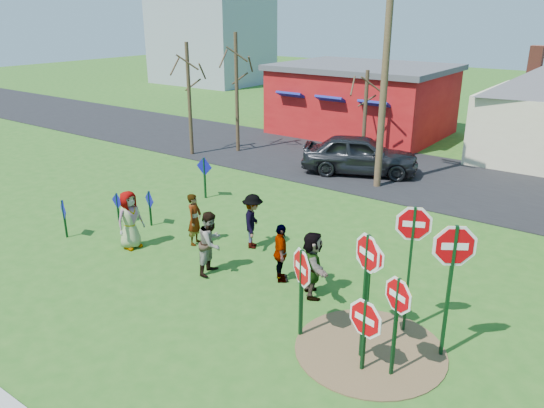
{
  "coord_description": "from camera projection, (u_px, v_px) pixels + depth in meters",
  "views": [
    {
      "loc": [
        8.42,
        -9.89,
        6.8
      ],
      "look_at": [
        0.03,
        1.59,
        1.58
      ],
      "focal_mm": 35.0,
      "sensor_mm": 36.0,
      "label": 1
    }
  ],
  "objects": [
    {
      "name": "bare_tree_west",
      "position": [
        189.0,
        83.0,
        25.25
      ],
      "size": [
        1.8,
        1.8,
        5.4
      ],
      "color": "#382819",
      "rests_on": "ground"
    },
    {
      "name": "stop_sign_d",
      "position": [
        453.0,
        258.0,
        10.33
      ],
      "size": [
        0.99,
        0.66,
        3.09
      ],
      "rotation": [
        0.0,
        0.0,
        0.58
      ],
      "color": "#0E3518",
      "rests_on": "ground"
    },
    {
      "name": "stop_sign_e",
      "position": [
        365.0,
        323.0,
        10.26
      ],
      "size": [
        1.06,
        0.28,
        1.73
      ],
      "rotation": [
        0.0,
        0.0,
        -0.24
      ],
      "color": "#0E3518",
      "rests_on": "ground"
    },
    {
      "name": "ground",
      "position": [
        237.0,
        274.0,
        14.5
      ],
      "size": [
        120.0,
        120.0,
        0.0
      ],
      "primitive_type": "plane",
      "color": "#265D1A",
      "rests_on": "ground"
    },
    {
      "name": "person_e",
      "position": [
        281.0,
        253.0,
        13.88
      ],
      "size": [
        0.91,
        0.97,
        1.61
      ],
      "primitive_type": "imported",
      "rotation": [
        0.0,
        0.0,
        2.28
      ],
      "color": "#432854",
      "rests_on": "ground"
    },
    {
      "name": "stop_sign_f",
      "position": [
        397.0,
        303.0,
        9.93
      ],
      "size": [
        0.89,
        0.44,
        2.28
      ],
      "rotation": [
        0.0,
        0.0,
        -0.45
      ],
      "color": "#0E3518",
      "rests_on": "ground"
    },
    {
      "name": "stop_sign_g",
      "position": [
        370.0,
        267.0,
        11.3
      ],
      "size": [
        0.93,
        0.09,
        2.34
      ],
      "rotation": [
        0.0,
        0.0,
        -0.08
      ],
      "color": "#0E3518",
      "rests_on": "ground"
    },
    {
      "name": "blue_diamond_c",
      "position": [
        150.0,
        204.0,
        17.5
      ],
      "size": [
        0.6,
        0.2,
        1.23
      ],
      "rotation": [
        0.0,
        0.0,
        -0.3
      ],
      "color": "#0E3518",
      "rests_on": "ground"
    },
    {
      "name": "person_c",
      "position": [
        211.0,
        243.0,
        14.29
      ],
      "size": [
        0.85,
        0.99,
        1.78
      ],
      "primitive_type": "imported",
      "rotation": [
        0.0,
        0.0,
        1.79
      ],
      "color": "brown",
      "rests_on": "ground"
    },
    {
      "name": "person_a",
      "position": [
        130.0,
        220.0,
        15.83
      ],
      "size": [
        0.62,
        0.91,
        1.8
      ],
      "primitive_type": "imported",
      "rotation": [
        0.0,
        0.0,
        1.51
      ],
      "color": "#4D649B",
      "rests_on": "ground"
    },
    {
      "name": "stop_sign_a",
      "position": [
        302.0,
        275.0,
        11.25
      ],
      "size": [
        0.97,
        0.63,
        2.24
      ],
      "rotation": [
        0.0,
        0.0,
        -0.57
      ],
      "color": "#0E3518",
      "rests_on": "ground"
    },
    {
      "name": "dirt_patch",
      "position": [
        370.0,
        350.0,
        11.25
      ],
      "size": [
        3.2,
        3.2,
        0.03
      ],
      "primitive_type": "cylinder",
      "color": "brown",
      "rests_on": "ground"
    },
    {
      "name": "person_f",
      "position": [
        312.0,
        264.0,
        13.13
      ],
      "size": [
        1.45,
        1.54,
        1.73
      ],
      "primitive_type": "imported",
      "rotation": [
        0.0,
        0.0,
        2.3
      ],
      "color": "#1C4C32",
      "rests_on": "ground"
    },
    {
      "name": "blue_diamond_b",
      "position": [
        117.0,
        204.0,
        17.85
      ],
      "size": [
        0.57,
        0.06,
        1.04
      ],
      "rotation": [
        0.0,
        0.0,
        -0.08
      ],
      "color": "#0E3518",
      "rests_on": "ground"
    },
    {
      "name": "utility_pole",
      "position": [
        385.0,
        70.0,
        20.04
      ],
      "size": [
        2.16,
        0.37,
        8.84
      ],
      "rotation": [
        0.0,
        0.0,
        -0.12
      ],
      "color": "#4C3823",
      "rests_on": "ground"
    },
    {
      "name": "distant_building",
      "position": [
        211.0,
        40.0,
        51.37
      ],
      "size": [
        10.0,
        8.0,
        8.0
      ],
      "primitive_type": "cube",
      "color": "#8C939E",
      "rests_on": "ground"
    },
    {
      "name": "bare_tree_mid",
      "position": [
        236.0,
        76.0,
        25.75
      ],
      "size": [
        1.8,
        1.8,
        5.81
      ],
      "color": "#382819",
      "rests_on": "ground"
    },
    {
      "name": "stop_sign_c",
      "position": [
        367.0,
        268.0,
        10.34
      ],
      "size": [
        0.93,
        0.53,
        2.91
      ],
      "rotation": [
        0.0,
        0.0,
        -0.51
      ],
      "color": "#0E3518",
      "rests_on": "ground"
    },
    {
      "name": "blue_diamond_d",
      "position": [
        205.0,
        173.0,
        20.03
      ],
      "size": [
        0.73,
        0.07,
        1.61
      ],
      "rotation": [
        0.0,
        0.0,
        0.06
      ],
      "color": "#0E3518",
      "rests_on": "ground"
    },
    {
      "name": "red_building",
      "position": [
        362.0,
        99.0,
        30.51
      ],
      "size": [
        9.4,
        7.69,
        3.9
      ],
      "color": "#9D0F12",
      "rests_on": "ground"
    },
    {
      "name": "blue_diamond_a",
      "position": [
        64.0,
        214.0,
        16.58
      ],
      "size": [
        0.62,
        0.25,
        1.26
      ],
      "rotation": [
        0.0,
        0.0,
        -0.36
      ],
      "color": "#0E3518",
      "rests_on": "ground"
    },
    {
      "name": "bare_tree_east",
      "position": [
        366.0,
        102.0,
        24.87
      ],
      "size": [
        1.8,
        1.8,
        4.19
      ],
      "color": "#382819",
      "rests_on": "ground"
    },
    {
      "name": "person_d",
      "position": [
        253.0,
        221.0,
        15.87
      ],
      "size": [
        1.1,
        1.26,
        1.69
      ],
      "primitive_type": "imported",
      "rotation": [
        0.0,
        0.0,
        2.11
      ],
      "color": "#323237",
      "rests_on": "ground"
    },
    {
      "name": "suv",
      "position": [
        360.0,
        154.0,
        23.03
      ],
      "size": [
        5.36,
        3.81,
        1.7
      ],
      "primitive_type": "imported",
      "rotation": [
        0.0,
        0.0,
        1.98
      ],
      "color": "#2C2B30",
      "rests_on": "road"
    },
    {
      "name": "road",
      "position": [
        405.0,
        174.0,
        23.21
      ],
      "size": [
        120.0,
        7.5,
        0.04
      ],
      "primitive_type": "cube",
      "color": "black",
      "rests_on": "ground"
    },
    {
      "name": "stop_sign_b",
      "position": [
        412.0,
        238.0,
        11.17
      ],
      "size": [
        0.95,
        0.46,
        3.12
      ],
      "rotation": [
        0.0,
        0.0,
        0.44
      ],
      "color": "#0E3518",
      "rests_on": "ground"
    },
    {
      "name": "person_b",
      "position": [
        195.0,
        219.0,
        16.11
      ],
      "size": [
        0.54,
        0.68,
        1.62
      ],
      "primitive_type": "imported",
      "rotation": [
        0.0,
        0.0,
        1.87
      ],
      "color": "#256F60",
      "rests_on": "ground"
    }
  ]
}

